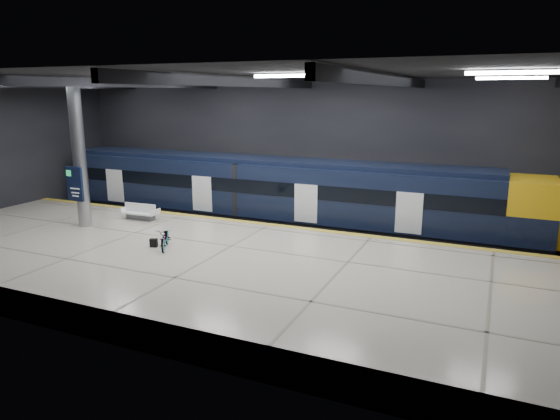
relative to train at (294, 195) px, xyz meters
The scene contains 10 objects.
ground 5.87m from the train, 91.51° to the right, with size 30.00×30.00×0.00m, color black.
room_shell 6.60m from the train, 91.53° to the right, with size 30.10×16.10×8.05m.
platform 8.14m from the train, 91.04° to the right, with size 30.00×11.00×1.10m, color beige.
safety_strip 2.91m from the train, 93.02° to the right, with size 30.00×0.40×0.01m, color gold.
rails 1.98m from the train, behind, with size 30.00×1.52×0.16m.
train is the anchor object (origin of this frame).
bench 7.91m from the train, 145.64° to the right, with size 1.89×0.84×0.82m.
bicycle 8.30m from the train, 106.98° to the right, with size 0.60×1.72×0.91m, color #99999E.
pannier_bag 8.51m from the train, 110.86° to the right, with size 0.30×0.18×0.35m, color black.
info_column 10.71m from the train, 141.31° to the right, with size 0.90×0.78×6.90m.
Camera 1 is at (9.87, -18.35, 7.31)m, focal length 32.00 mm.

